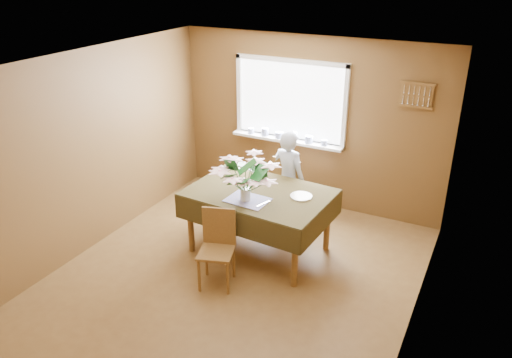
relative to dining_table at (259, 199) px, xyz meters
The scene contains 15 objects.
floor 0.99m from the dining_table, 88.85° to the right, with size 4.50×4.50×0.00m, color brown.
ceiling 1.89m from the dining_table, 88.85° to the right, with size 4.50×4.50×0.00m, color white.
wall_back 1.67m from the dining_table, 89.52° to the left, with size 4.00×4.00×0.00m, color brown.
wall_front 2.96m from the dining_table, 89.74° to the right, with size 4.00×4.00×0.00m, color brown.
wall_left 2.16m from the dining_table, 161.56° to the right, with size 4.50×4.50×0.00m, color brown.
wall_right 2.18m from the dining_table, 18.22° to the right, with size 4.50×4.50×0.00m, color brown.
window_assembly 1.68m from the dining_table, 100.59° to the left, with size 1.72×0.20×1.22m.
spoon_rack 2.41m from the dining_table, 46.71° to the left, with size 0.44×0.05×0.33m.
dining_table is the anchor object (origin of this frame).
chair_far 0.92m from the dining_table, 88.47° to the left, with size 0.45×0.45×0.98m.
chair_near 0.84m from the dining_table, 99.15° to the right, with size 0.48×0.48×0.90m.
seated_woman 0.79m from the dining_table, 86.23° to the left, with size 0.51×0.33×1.39m, color white.
flower_bouquet 0.53m from the dining_table, 98.04° to the right, with size 0.62×0.62×0.53m.
side_plate 0.53m from the dining_table, 11.47° to the left, with size 0.27×0.27×0.01m, color white.
table_knife 0.36m from the dining_table, 54.89° to the right, with size 0.02×0.21×0.00m, color silver.
Camera 1 is at (2.44, -4.26, 3.48)m, focal length 35.00 mm.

